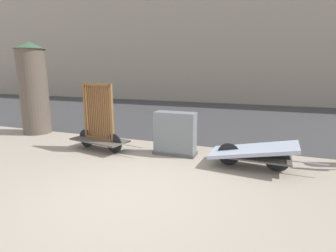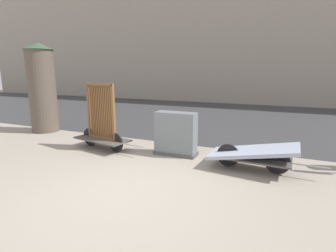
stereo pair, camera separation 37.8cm
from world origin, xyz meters
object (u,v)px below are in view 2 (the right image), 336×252
bike_cart_with_mattress (252,153)px  utility_cabinet (176,135)px  bike_cart_with_bedframe (102,127)px  advertising_column (42,87)px

bike_cart_with_mattress → utility_cabinet: (-2.01, 0.36, 0.15)m
bike_cart_with_bedframe → utility_cabinet: size_ratio=2.07×
bike_cart_with_bedframe → advertising_column: 3.64m
bike_cart_with_bedframe → bike_cart_with_mattress: bearing=10.6°
bike_cart_with_bedframe → utility_cabinet: bearing=20.1°
utility_cabinet → advertising_column: advertising_column is taller
advertising_column → bike_cart_with_mattress: bearing=-7.6°
utility_cabinet → advertising_column: 5.65m
bike_cart_with_bedframe → bike_cart_with_mattress: (4.15, 0.00, -0.26)m
bike_cart_with_mattress → advertising_column: advertising_column is taller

